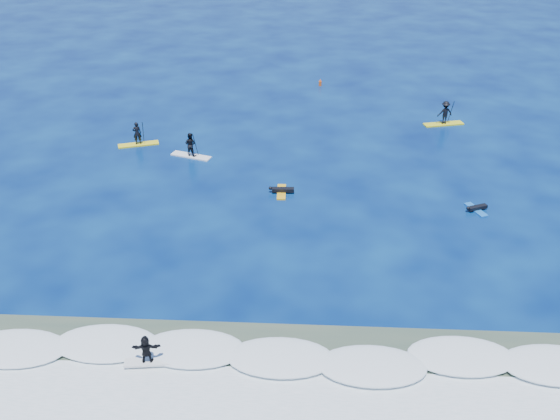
# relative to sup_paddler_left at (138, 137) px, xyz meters

# --- Properties ---
(ground) EXTENTS (160.00, 160.00, 0.00)m
(ground) POSITION_rel_sup_paddler_left_xyz_m (11.22, -13.17, -0.68)
(ground) COLOR #030F42
(ground) RESTS_ON ground
(breaking_wave) EXTENTS (40.00, 6.00, 0.30)m
(breaking_wave) POSITION_rel_sup_paddler_left_xyz_m (11.22, -23.17, -0.68)
(breaking_wave) COLOR white
(breaking_wave) RESTS_ON ground
(whitewater) EXTENTS (34.00, 5.00, 0.02)m
(whitewater) POSITION_rel_sup_paddler_left_xyz_m (11.22, -26.17, -0.68)
(whitewater) COLOR silver
(whitewater) RESTS_ON ground
(sup_paddler_left) EXTENTS (3.18, 1.72, 2.17)m
(sup_paddler_left) POSITION_rel_sup_paddler_left_xyz_m (0.00, 0.00, 0.00)
(sup_paddler_left) COLOR yellow
(sup_paddler_left) RESTS_ON ground
(sup_paddler_center) EXTENTS (3.18, 1.73, 2.17)m
(sup_paddler_center) POSITION_rel_sup_paddler_left_xyz_m (4.46, -1.92, 0.13)
(sup_paddler_center) COLOR silver
(sup_paddler_center) RESTS_ON ground
(sup_paddler_right) EXTENTS (3.45, 1.64, 2.35)m
(sup_paddler_right) POSITION_rel_sup_paddler_left_xyz_m (24.38, 5.50, 0.24)
(sup_paddler_right) COLOR yellow
(sup_paddler_right) RESTS_ON ground
(prone_paddler_near) EXTENTS (1.70, 2.15, 0.45)m
(prone_paddler_near) POSITION_rel_sup_paddler_left_xyz_m (11.48, -7.30, -0.53)
(prone_paddler_near) COLOR gold
(prone_paddler_near) RESTS_ON ground
(prone_paddler_far) EXTENTS (1.44, 1.92, 0.39)m
(prone_paddler_far) POSITION_rel_sup_paddler_left_xyz_m (23.88, -9.06, -0.54)
(prone_paddler_far) COLOR #175EB3
(prone_paddler_far) RESTS_ON ground
(wave_surfer) EXTENTS (2.08, 0.79, 1.47)m
(wave_surfer) POSITION_rel_sup_paddler_left_xyz_m (6.42, -23.76, 0.15)
(wave_surfer) COLOR silver
(wave_surfer) RESTS_ON breaking_wave
(marker_buoy) EXTENTS (0.30, 0.30, 0.71)m
(marker_buoy) POSITION_rel_sup_paddler_left_xyz_m (14.14, 15.04, -0.37)
(marker_buoy) COLOR #DB4D13
(marker_buoy) RESTS_ON ground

